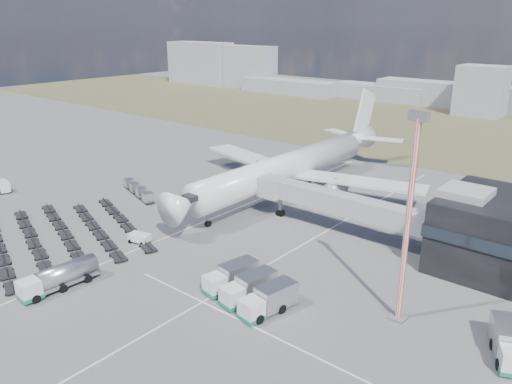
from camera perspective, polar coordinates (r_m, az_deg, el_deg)
The scene contains 14 objects.
ground at distance 77.32m, azimuth -10.22°, elevation -5.91°, with size 420.00×420.00×0.00m, color #565659.
grass_strip at distance 166.77m, azimuth 20.03°, elevation 6.75°, with size 420.00×90.00×0.01m, color #4A492C.
lane_markings at distance 72.67m, azimuth -3.36°, elevation -7.31°, with size 47.12×110.00×0.01m.
jet_bridge at distance 80.12m, azimuth 8.36°, elevation -0.99°, with size 30.30×3.80×7.05m.
airliner at distance 97.87m, azimuth 4.15°, elevation 3.01°, with size 51.59×64.53×17.62m.
skyline at distance 207.06m, azimuth 20.89°, elevation 11.29°, with size 309.27×25.22×24.91m.
fuel_tanker at distance 68.30m, azimuth -21.63°, elevation -9.05°, with size 3.04×10.07×3.22m.
pushback_tug at distance 78.42m, azimuth -13.17°, elevation -5.17°, with size 3.22×1.81×1.46m, color silver.
utility_van at distance 110.48m, azimuth -26.93°, elevation 0.55°, with size 4.08×1.85×2.20m, color silver.
catering_truck at distance 96.96m, azimuth 8.38°, elevation 0.35°, with size 3.77×6.77×2.93m.
service_trucks_near at distance 61.35m, azimuth -0.81°, elevation -10.89°, with size 10.93×9.04×2.96m.
uld_row at distance 99.23m, azimuth -13.33°, elevation 0.21°, with size 12.83×5.50×1.79m.
baggage_dollies at distance 84.01m, azimuth -21.21°, elevation -4.58°, with size 34.32×28.84×0.81m.
floodlight_mast at distance 55.52m, azimuth 16.96°, elevation -3.26°, with size 2.27×1.84×23.81m.
Camera 1 is at (54.61, -44.26, 32.20)m, focal length 35.00 mm.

